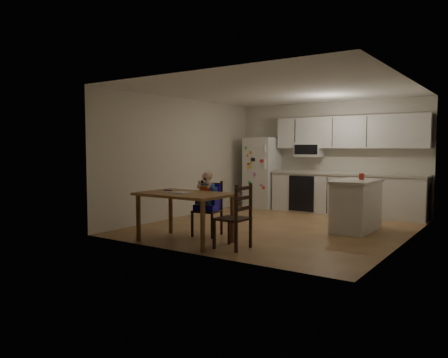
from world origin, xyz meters
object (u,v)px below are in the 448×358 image
at_px(chair_booster, 208,197).
at_px(red_cup, 362,177).
at_px(refrigerator, 262,173).
at_px(chair_side, 238,212).
at_px(kitchen_island, 356,205).
at_px(dining_table, 185,199).

bearing_deg(chair_booster, red_cup, 34.56).
height_order(refrigerator, red_cup, refrigerator).
xyz_separation_m(red_cup, chair_booster, (-1.95, -1.93, -0.31)).
bearing_deg(chair_side, kitchen_island, 158.88).
xyz_separation_m(red_cup, chair_side, (-1.00, -2.50, -0.42)).
bearing_deg(kitchen_island, chair_booster, -136.52).
bearing_deg(red_cup, refrigerator, 151.75).
bearing_deg(kitchen_island, refrigerator, 149.51).
bearing_deg(chair_side, chair_booster, -119.87).
relative_size(kitchen_island, chair_side, 1.28).
height_order(red_cup, chair_side, red_cup).
bearing_deg(dining_table, red_cup, 52.65).
xyz_separation_m(refrigerator, dining_table, (0.96, -4.11, -0.19)).
bearing_deg(chair_booster, chair_side, -40.84).
distance_m(chair_booster, chair_side, 1.11).
relative_size(chair_booster, chair_side, 1.12).
xyz_separation_m(chair_booster, chair_side, (0.95, -0.57, -0.11)).
distance_m(refrigerator, dining_table, 4.22).
distance_m(refrigerator, kitchen_island, 3.35).
relative_size(refrigerator, dining_table, 1.19).
bearing_deg(dining_table, chair_side, 2.95).
bearing_deg(chair_side, dining_table, -86.24).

